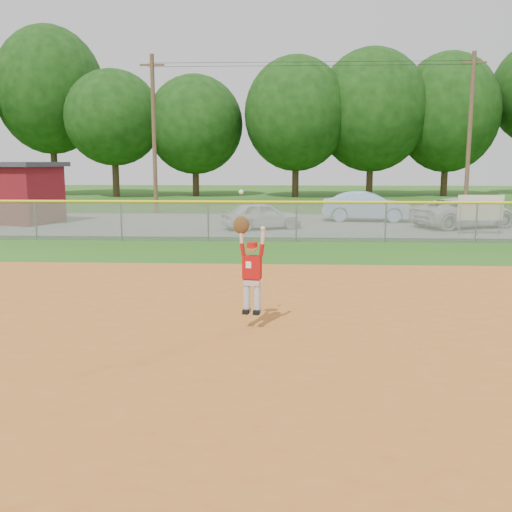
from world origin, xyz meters
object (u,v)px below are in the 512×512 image
Objects in this scene: car_white_b at (464,213)px; car_white_a at (262,215)px; car_blue at (367,206)px; sponsor_sign at (481,209)px; utility_shed at (18,192)px; ballplayer at (250,266)px.

car_white_a is at bearing 73.36° from car_white_b.
car_white_a is 0.79× the size of car_blue.
car_white_a is 1.90× the size of sponsor_sign.
ballplayer is at bearing -54.44° from utility_shed.
sponsor_sign is (-0.18, -2.61, 0.39)m from car_white_b.
car_blue is at bearing 5.45° from utility_shed.
car_white_b is (9.17, 1.05, 0.07)m from car_white_a.
ballplayer reaches higher than car_white_a.
ballplayer is (-8.82, -16.27, 0.48)m from car_white_b.
car_blue is at bearing 75.69° from ballplayer.
ballplayer is at bearing -122.32° from sponsor_sign.
utility_shed is 21.13m from ballplayer.
car_white_b reaches higher than car_white_a.
utility_shed reaches higher than car_blue.
car_blue is 2.01× the size of ballplayer.
car_blue is 0.93× the size of car_white_b.
utility_shed reaches higher than car_white_b.
ballplayer is (-8.64, -13.66, 0.09)m from sponsor_sign.
utility_shed is 21.23m from sponsor_sign.
car_white_a is at bearing 91.31° from ballplayer.
utility_shed is at bearing 58.41° from car_white_a.
car_white_a is 9.23m from car_white_b.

